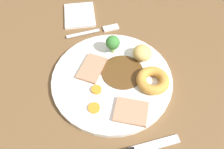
{
  "coord_description": "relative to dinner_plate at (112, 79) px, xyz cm",
  "views": [
    {
      "loc": [
        25.36,
        -12.81,
        47.87
      ],
      "look_at": [
        -3.23,
        -2.87,
        6.0
      ],
      "focal_mm": 35.31,
      "sensor_mm": 36.0,
      "label": 1
    }
  ],
  "objects": [
    {
      "name": "dining_table",
      "position": [
        3.23,
        2.87,
        -2.5
      ],
      "size": [
        120.0,
        84.0,
        3.6
      ],
      "primitive_type": "cube",
      "color": "brown",
      "rests_on": "ground"
    },
    {
      "name": "dinner_plate",
      "position": [
        0.0,
        0.0,
        0.0
      ],
      "size": [
        28.8,
        28.8,
        1.4
      ],
      "primitive_type": "cylinder",
      "color": "white",
      "rests_on": "dining_table"
    },
    {
      "name": "gravy_pool",
      "position": [
        -0.51,
        2.66,
        0.85
      ],
      "size": [
        10.2,
        10.2,
        0.3
      ],
      "primitive_type": "cylinder",
      "color": "#563819",
      "rests_on": "dinner_plate"
    },
    {
      "name": "meat_slice_main",
      "position": [
        10.09,
        0.78,
        1.1
      ],
      "size": [
        8.5,
        8.97,
        0.8
      ],
      "primitive_type": "cube",
      "rotation": [
        0.0,
        0.0,
        4.18
      ],
      "color": "tan",
      "rests_on": "dinner_plate"
    },
    {
      "name": "meat_slice_under",
      "position": [
        -3.82,
        -3.84,
        1.1
      ],
      "size": [
        9.42,
        9.03,
        0.8
      ],
      "primitive_type": "cube",
      "rotation": [
        0.0,
        0.0,
        5.59
      ],
      "color": "tan",
      "rests_on": "dinner_plate"
    },
    {
      "name": "yorkshire_pudding",
      "position": [
        4.72,
        8.26,
        1.84
      ],
      "size": [
        7.61,
        7.61,
        2.28
      ],
      "primitive_type": "torus",
      "color": "#C68938",
      "rests_on": "dinner_plate"
    },
    {
      "name": "roast_potato_left",
      "position": [
        -3.24,
        9.08,
        2.51
      ],
      "size": [
        5.94,
        5.88,
        3.63
      ],
      "primitive_type": "ellipsoid",
      "rotation": [
        0.0,
        0.0,
        1.86
      ],
      "color": "#D8B260",
      "rests_on": "dinner_plate"
    },
    {
      "name": "carrot_coin_front",
      "position": [
        2.42,
        -4.57,
        1.04
      ],
      "size": [
        2.3,
        2.3,
        0.69
      ],
      "primitive_type": "cylinder",
      "color": "orange",
      "rests_on": "dinner_plate"
    },
    {
      "name": "carrot_coin_back",
      "position": [
        6.61,
        -6.39,
        0.95
      ],
      "size": [
        2.6,
        2.6,
        0.49
      ],
      "primitive_type": "cylinder",
      "color": "orange",
      "rests_on": "dinner_plate"
    },
    {
      "name": "broccoli_floret",
      "position": [
        -7.71,
        2.45,
        3.76
      ],
      "size": [
        3.61,
        3.61,
        4.99
      ],
      "color": "#8CB766",
      "rests_on": "dinner_plate"
    },
    {
      "name": "fork",
      "position": [
        -17.53,
        0.84,
        -0.31
      ],
      "size": [
        2.12,
        15.28,
        0.9
      ],
      "rotation": [
        0.0,
        0.0,
        1.54
      ],
      "color": "silver",
      "rests_on": "dining_table"
    },
    {
      "name": "folded_napkin",
      "position": [
        -25.83,
        -1.5,
        -0.3
      ],
      "size": [
        12.55,
        10.97,
        0.8
      ],
      "primitive_type": "cube",
      "rotation": [
        0.0,
        0.0,
        -0.2
      ],
      "color": "white",
      "rests_on": "dining_table"
    }
  ]
}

